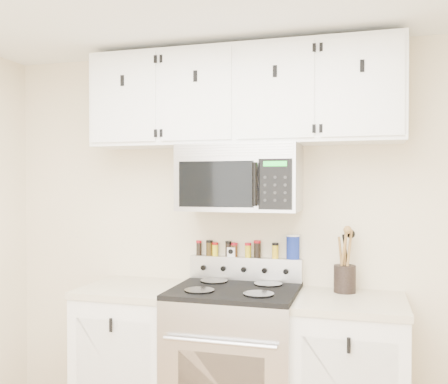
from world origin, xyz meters
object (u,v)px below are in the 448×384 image
object	(u,v)px
microwave	(240,178)
utensil_crock	(345,276)
salt_canister	(293,247)
range	(235,363)

from	to	relation	value
microwave	utensil_crock	bearing A→B (deg)	5.86
utensil_crock	salt_canister	xyz separation A→B (m)	(-0.33, 0.09, 0.16)
salt_canister	microwave	bearing A→B (deg)	-153.92
microwave	salt_canister	distance (m)	0.57
range	microwave	xyz separation A→B (m)	(0.00, 0.13, 1.14)
microwave	utensil_crock	xyz separation A→B (m)	(0.65, 0.07, -0.61)
range	microwave	world-z (taller)	microwave
microwave	salt_canister	bearing A→B (deg)	26.08
range	salt_canister	world-z (taller)	salt_canister
microwave	utensil_crock	size ratio (longest dim) A/B	1.94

